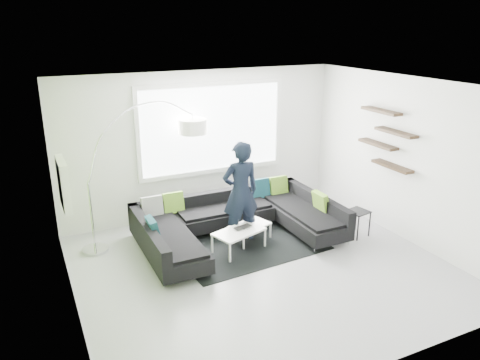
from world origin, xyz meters
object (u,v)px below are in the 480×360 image
sectional_sofa (239,224)px  laptop (244,228)px  side_table (357,223)px  coffee_table (245,236)px  arc_lamp (88,183)px  person (240,192)px

sectional_sofa → laptop: sectional_sofa is taller
laptop → sectional_sofa: bearing=68.5°
side_table → laptop: side_table is taller
coffee_table → arc_lamp: 2.70m
sectional_sofa → person: size_ratio=1.89×
sectional_sofa → coffee_table: sectional_sofa is taller
arc_lamp → sectional_sofa: bearing=-23.4°
sectional_sofa → laptop: 0.30m
sectional_sofa → arc_lamp: (-2.33, 0.69, 0.88)m
coffee_table → person: bearing=65.0°
arc_lamp → side_table: bearing=-24.8°
sectional_sofa → arc_lamp: bearing=163.4°
coffee_table → arc_lamp: arc_lamp is taller
sectional_sofa → arc_lamp: size_ratio=1.40×
coffee_table → laptop: size_ratio=3.00×
coffee_table → person: (0.03, 0.23, 0.71)m
sectional_sofa → coffee_table: bearing=-86.1°
coffee_table → arc_lamp: (-2.34, 0.89, 1.02)m
arc_lamp → laptop: bearing=-30.1°
coffee_table → side_table: bearing=-32.2°
side_table → arc_lamp: bearing=162.0°
coffee_table → laptop: 0.22m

